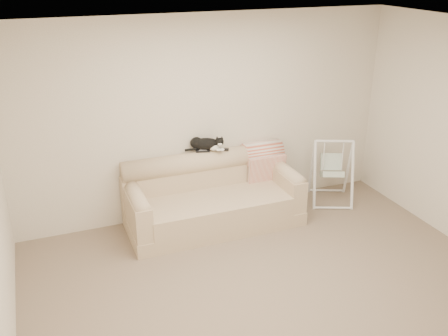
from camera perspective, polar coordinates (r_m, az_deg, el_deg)
name	(u,v)px	position (r m, az deg, el deg)	size (l,w,h in m)	color
ground_plane	(274,291)	(5.34, 5.78, -13.84)	(5.00, 5.00, 0.00)	#786757
room_shell	(281,154)	(4.60, 6.53, 1.58)	(5.04, 4.04, 2.60)	beige
sofa	(212,198)	(6.39, -1.37, -3.42)	(2.20, 0.93, 0.90)	tan
remote_a	(203,151)	(6.37, -2.43, 1.96)	(0.19, 0.09, 0.03)	black
remote_b	(222,149)	(6.43, -0.21, 2.17)	(0.17, 0.12, 0.02)	black
tuxedo_cat	(206,144)	(6.37, -2.07, 2.79)	(0.50, 0.33, 0.20)	black
throw_blanket	(263,156)	(6.72, 4.44, 1.38)	(0.52, 0.38, 0.58)	#C04F34
baby_swing	(332,171)	(7.09, 12.21, -0.28)	(0.74, 0.76, 0.92)	white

